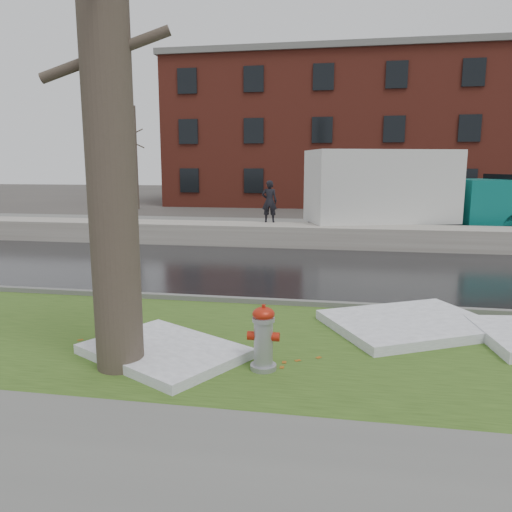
% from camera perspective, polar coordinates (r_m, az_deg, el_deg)
% --- Properties ---
extents(ground, '(120.00, 120.00, 0.00)m').
position_cam_1_polar(ground, '(9.19, 1.17, -7.41)').
color(ground, '#47423D').
rests_on(ground, ground).
extents(verge, '(60.00, 4.50, 0.04)m').
position_cam_1_polar(verge, '(8.02, -0.24, -9.95)').
color(verge, '#2D4717').
rests_on(verge, ground).
extents(sidewalk, '(60.00, 3.00, 0.05)m').
position_cam_1_polar(sidewalk, '(4.78, -9.20, -25.31)').
color(sidewalk, slate).
rests_on(sidewalk, ground).
extents(road, '(60.00, 7.00, 0.03)m').
position_cam_1_polar(road, '(13.51, 4.14, -1.60)').
color(road, black).
rests_on(road, ground).
extents(parking_lot, '(60.00, 9.00, 0.03)m').
position_cam_1_polar(parking_lot, '(21.87, 6.48, 2.94)').
color(parking_lot, slate).
rests_on(parking_lot, ground).
extents(curb, '(60.00, 0.15, 0.14)m').
position_cam_1_polar(curb, '(10.12, 2.05, -5.33)').
color(curb, slate).
rests_on(curb, ground).
extents(snowbank, '(60.00, 1.60, 0.75)m').
position_cam_1_polar(snowbank, '(17.57, 5.59, 2.34)').
color(snowbank, '#ABA79C').
rests_on(snowbank, ground).
extents(brick_building, '(26.00, 12.00, 10.00)m').
position_cam_1_polar(brick_building, '(38.72, 11.35, 13.38)').
color(brick_building, maroon).
rests_on(brick_building, ground).
extents(bg_tree_left, '(1.40, 1.62, 6.50)m').
position_cam_1_polar(bg_tree_left, '(33.43, -13.70, 10.95)').
color(bg_tree_left, brown).
rests_on(bg_tree_left, ground).
extents(bg_tree_center, '(1.40, 1.62, 6.50)m').
position_cam_1_polar(bg_tree_center, '(35.42, -1.92, 11.18)').
color(bg_tree_center, brown).
rests_on(bg_tree_center, ground).
extents(fire_hydrant, '(0.44, 0.38, 0.92)m').
position_cam_1_polar(fire_hydrant, '(6.85, 0.86, -9.01)').
color(fire_hydrant, '#97999F').
rests_on(fire_hydrant, verge).
extents(tree, '(1.65, 1.93, 8.01)m').
position_cam_1_polar(tree, '(6.95, -16.82, 20.49)').
color(tree, brown).
rests_on(tree, verge).
extents(box_truck, '(10.05, 4.88, 3.35)m').
position_cam_1_polar(box_truck, '(19.55, 16.97, 6.87)').
color(box_truck, black).
rests_on(box_truck, ground).
extents(worker, '(0.58, 0.40, 1.52)m').
position_cam_1_polar(worker, '(18.20, 1.54, 6.26)').
color(worker, black).
rests_on(worker, snowbank).
extents(snow_patch_near, '(3.23, 2.99, 0.16)m').
position_cam_1_polar(snow_patch_near, '(9.03, 17.15, -7.40)').
color(snow_patch_near, white).
rests_on(snow_patch_near, verge).
extents(snow_patch_far, '(2.70, 2.48, 0.14)m').
position_cam_1_polar(snow_patch_far, '(7.58, -10.48, -10.64)').
color(snow_patch_far, white).
rests_on(snow_patch_far, verge).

